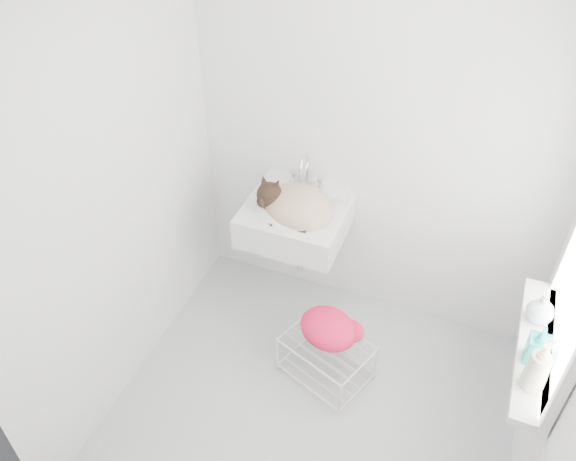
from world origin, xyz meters
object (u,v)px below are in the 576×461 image
at_px(wire_rack, 326,358).
at_px(bottle_c, 537,319).
at_px(cat, 296,205).
at_px(bottle_a, 530,385).
at_px(sink, 295,208).
at_px(bottle_b, 533,359).

xyz_separation_m(wire_rack, bottle_c, (1.02, 0.08, 0.70)).
xyz_separation_m(cat, wire_rack, (0.37, -0.44, -0.74)).
bearing_deg(bottle_a, bottle_c, 90.00).
bearing_deg(cat, wire_rack, -39.04).
distance_m(wire_rack, bottle_a, 1.28).
bearing_deg(bottle_c, cat, 165.41).
height_order(wire_rack, bottle_c, bottle_c).
bearing_deg(cat, sink, 136.10).
bearing_deg(wire_rack, bottle_a, -17.79).
xyz_separation_m(sink, wire_rack, (0.38, -0.46, -0.70)).
relative_size(sink, cat, 1.24).
xyz_separation_m(bottle_a, bottle_c, (0.00, 0.40, 0.00)).
bearing_deg(bottle_b, cat, 156.08).
bearing_deg(bottle_a, bottle_b, 90.00).
distance_m(wire_rack, bottle_c, 1.24).
relative_size(wire_rack, bottle_a, 2.06).
bearing_deg(bottle_c, wire_rack, -175.61).
distance_m(cat, bottle_c, 1.43).
relative_size(bottle_b, bottle_c, 1.24).
bearing_deg(wire_rack, cat, 130.07).
xyz_separation_m(cat, bottle_b, (1.39, -0.61, -0.04)).
bearing_deg(sink, cat, -54.79).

